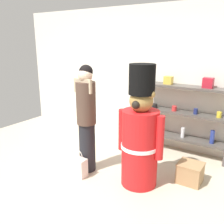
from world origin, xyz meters
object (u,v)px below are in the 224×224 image
Objects in this scene: person_shopper at (86,116)px; shopping_bag at (77,166)px; merchandise_shelf at (185,111)px; teddy_bear_guard at (140,136)px; display_crate at (190,173)px.

person_shopper reaches higher than shopping_bag.
merchandise_shelf is at bearing 54.36° from person_shopper.
teddy_bear_guard reaches higher than shopping_bag.
merchandise_shelf is 3.57× the size of shopping_bag.
person_shopper reaches higher than merchandise_shelf.
person_shopper is at bearing -160.27° from display_crate.
person_shopper is 4.82× the size of display_crate.
shopping_bag is at bearing -159.51° from teddy_bear_guard.
teddy_bear_guard reaches higher than person_shopper.
merchandise_shelf is 1.78m from person_shopper.
person_shopper is at bearing 86.88° from shopping_bag.
teddy_bear_guard is 0.87m from person_shopper.
merchandise_shelf is 0.94× the size of person_shopper.
teddy_bear_guard is at bearing -144.37° from display_crate.
teddy_bear_guard is 4.96× the size of display_crate.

